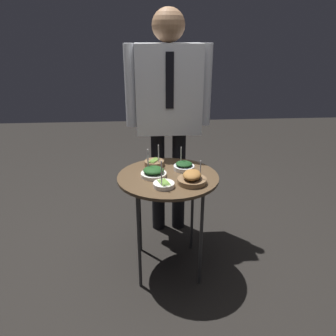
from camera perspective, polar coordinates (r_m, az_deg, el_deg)
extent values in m
plane|color=black|center=(2.31, 0.00, -16.54)|extent=(8.00, 8.00, 0.00)
cylinder|color=brown|center=(1.97, 0.00, -1.59)|extent=(0.61, 0.61, 0.02)
cylinder|color=#2D2D2D|center=(1.99, 5.77, -12.30)|extent=(0.02, 0.02, 0.64)
cylinder|color=#2D2D2D|center=(1.97, -5.05, -12.76)|extent=(0.02, 0.02, 0.64)
cylinder|color=#2D2D2D|center=(2.30, 4.25, -7.15)|extent=(0.02, 0.02, 0.64)
cylinder|color=#2D2D2D|center=(2.28, -4.98, -7.47)|extent=(0.02, 0.02, 0.64)
cylinder|color=silver|center=(1.96, -2.51, -1.14)|extent=(0.15, 0.15, 0.02)
ellipsoid|color=#194219|center=(1.95, -2.53, -0.38)|extent=(0.12, 0.12, 0.04)
cylinder|color=silver|center=(1.96, -3.50, 1.06)|extent=(0.01, 0.01, 0.16)
cylinder|color=silver|center=(1.82, -0.74, -2.95)|extent=(0.12, 0.12, 0.03)
ellipsoid|color=#7AA847|center=(1.82, -0.14, -2.36)|extent=(0.04, 0.10, 0.01)
ellipsoid|color=#7AA847|center=(1.82, -0.44, -2.41)|extent=(0.04, 0.10, 0.01)
ellipsoid|color=#7AA847|center=(1.81, -0.74, -2.47)|extent=(0.04, 0.10, 0.01)
ellipsoid|color=#7AA847|center=(1.81, -1.05, -2.52)|extent=(0.04, 0.10, 0.01)
ellipsoid|color=#7AA847|center=(1.81, -1.35, -2.57)|extent=(0.04, 0.10, 0.01)
cylinder|color=silver|center=(1.76, -1.14, -1.27)|extent=(0.01, 0.01, 0.16)
cylinder|color=silver|center=(2.05, 2.79, 0.07)|extent=(0.13, 0.13, 0.03)
ellipsoid|color=#143816|center=(2.04, 2.81, 0.73)|extent=(0.10, 0.10, 0.03)
cylinder|color=silver|center=(2.06, 2.28, 1.89)|extent=(0.01, 0.01, 0.14)
cylinder|color=brown|center=(2.12, -2.41, 0.86)|extent=(0.13, 0.13, 0.03)
ellipsoid|color=#7AA847|center=(2.10, -2.04, 1.31)|extent=(0.06, 0.10, 0.01)
ellipsoid|color=#7AA847|center=(2.11, -2.29, 1.35)|extent=(0.06, 0.10, 0.01)
ellipsoid|color=#7AA847|center=(2.11, -2.54, 1.40)|extent=(0.06, 0.10, 0.01)
ellipsoid|color=#7AA847|center=(2.12, -2.79, 1.44)|extent=(0.06, 0.10, 0.01)
cylinder|color=silver|center=(2.08, -1.66, 2.16)|extent=(0.01, 0.01, 0.14)
cylinder|color=brown|center=(1.87, 4.19, -2.25)|extent=(0.17, 0.17, 0.03)
ellipsoid|color=#93602D|center=(1.85, 4.22, -1.19)|extent=(0.14, 0.16, 0.05)
cylinder|color=silver|center=(1.85, 5.64, -0.68)|extent=(0.01, 0.01, 0.13)
cylinder|color=black|center=(2.51, -1.72, -2.45)|extent=(0.10, 0.10, 0.80)
cylinder|color=black|center=(2.52, 1.85, -2.34)|extent=(0.10, 0.10, 0.80)
cube|color=silver|center=(2.31, 0.07, 13.52)|extent=(0.45, 0.22, 0.60)
cube|color=black|center=(2.19, 0.30, 14.93)|extent=(0.05, 0.01, 0.36)
cylinder|color=silver|center=(2.31, -6.61, 13.95)|extent=(0.07, 0.07, 0.55)
cylinder|color=silver|center=(2.34, 6.65, 14.08)|extent=(0.07, 0.07, 0.55)
sphere|color=#8C6647|center=(2.29, 0.08, 23.66)|extent=(0.22, 0.22, 0.22)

